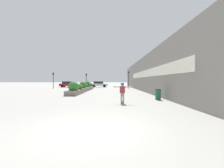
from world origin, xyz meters
The scene contains 12 objects.
ground_plane centered at (0.00, 0.00, 0.00)m, with size 300.00×300.00×0.00m, color #A3A099.
building_wall_right centered at (5.95, 18.97, 2.69)m, with size 0.67×46.25×5.37m.
planter_box centered at (-3.71, 18.57, 0.56)m, with size 1.48×15.33×1.59m.
skateboard centered at (1.61, 5.98, 0.07)m, with size 0.30×0.58×0.10m.
skateboarder centered at (1.61, 5.98, 0.98)m, with size 1.35×0.34×1.45m.
trash_bin centered at (4.89, 7.97, 0.47)m, with size 0.49×0.49×0.94m.
car_leftmost centered at (10.62, 29.84, 0.80)m, with size 4.31×1.93×1.51m.
car_center_left centered at (-2.57, 34.04, 0.79)m, with size 4.45×1.88×1.49m.
car_center_right centered at (-10.66, 33.57, 0.79)m, with size 4.07×2.01×1.50m.
traffic_light_left centered at (-4.68, 26.92, 2.20)m, with size 0.28×0.30×3.20m.
traffic_light_right centered at (4.44, 27.25, 2.50)m, with size 0.28×0.30×3.69m.
traffic_light_far_left centered at (-11.65, 26.55, 2.32)m, with size 0.28×0.30×3.39m.
Camera 1 is at (0.83, -5.18, 1.68)m, focal length 24.00 mm.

